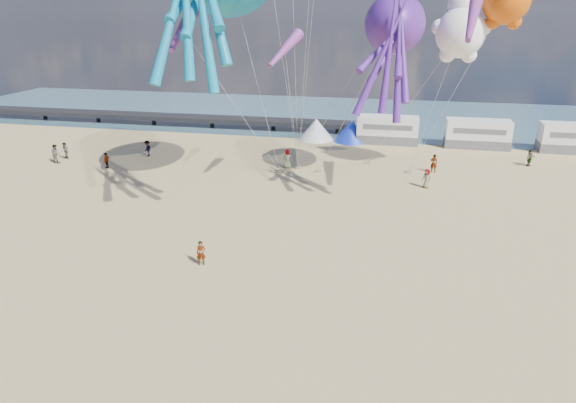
{
  "coord_description": "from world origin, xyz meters",
  "views": [
    {
      "loc": [
        6.86,
        -17.04,
        14.0
      ],
      "look_at": [
        1.96,
        6.0,
        5.16
      ],
      "focal_mm": 32.0,
      "sensor_mm": 36.0,
      "label": 1
    }
  ],
  "objects_px": {
    "motorhome_1": "(477,134)",
    "tent_white": "(316,129)",
    "beachgoer_0": "(427,179)",
    "beachgoer_2": "(148,148)",
    "tent_blue": "(351,131)",
    "sandbag_c": "(408,172)",
    "beachgoer_5": "(434,163)",
    "kite_teddy_orange": "(506,1)",
    "motorhome_0": "(387,130)",
    "kite_panda": "(460,33)",
    "sandbag_d": "(368,163)",
    "beachgoer_1": "(65,151)",
    "beachgoer_6": "(287,159)",
    "windsock_left": "(183,29)",
    "windsock_right": "(285,49)",
    "sandbag_e": "(298,167)",
    "sandbag_b": "(319,171)",
    "standing_person": "(201,253)",
    "beachgoer_4": "(530,158)",
    "windsock_mid": "(473,16)",
    "beachgoer_3": "(107,160)",
    "kite_octopus_purple": "(395,24)",
    "beachgoer_7": "(55,154)",
    "sandbag_a": "(280,172)",
    "motorhome_2": "(574,138)"
  },
  "relations": [
    {
      "from": "sandbag_d",
      "to": "tent_white",
      "type": "bearing_deg",
      "value": 126.12
    },
    {
      "from": "motorhome_1",
      "to": "motorhome_2",
      "type": "relative_size",
      "value": 1.0
    },
    {
      "from": "sandbag_e",
      "to": "kite_octopus_purple",
      "type": "bearing_deg",
      "value": -20.15
    },
    {
      "from": "motorhome_0",
      "to": "kite_panda",
      "type": "xyz_separation_m",
      "value": [
        5.4,
        -11.85,
        10.73
      ]
    },
    {
      "from": "kite_octopus_purple",
      "to": "standing_person",
      "type": "bearing_deg",
      "value": -105.04
    },
    {
      "from": "motorhome_0",
      "to": "beachgoer_4",
      "type": "bearing_deg",
      "value": -24.92
    },
    {
      "from": "beachgoer_1",
      "to": "windsock_right",
      "type": "distance_m",
      "value": 25.98
    },
    {
      "from": "motorhome_0",
      "to": "windsock_right",
      "type": "xyz_separation_m",
      "value": [
        -7.69,
        -17.99,
        9.7
      ]
    },
    {
      "from": "standing_person",
      "to": "tent_blue",
      "type": "bearing_deg",
      "value": 61.09
    },
    {
      "from": "beachgoer_4",
      "to": "kite_teddy_orange",
      "type": "distance_m",
      "value": 15.9
    },
    {
      "from": "beachgoer_4",
      "to": "sandbag_e",
      "type": "distance_m",
      "value": 22.05
    },
    {
      "from": "motorhome_0",
      "to": "kite_panda",
      "type": "bearing_deg",
      "value": -65.49
    },
    {
      "from": "tent_blue",
      "to": "sandbag_c",
      "type": "distance_m",
      "value": 12.73
    },
    {
      "from": "beachgoer_7",
      "to": "windsock_right",
      "type": "bearing_deg",
      "value": -177.43
    },
    {
      "from": "tent_white",
      "to": "beachgoer_7",
      "type": "xyz_separation_m",
      "value": [
        -23.18,
        -14.72,
        -0.28
      ]
    },
    {
      "from": "beachgoer_6",
      "to": "sandbag_d",
      "type": "distance_m",
      "value": 7.89
    },
    {
      "from": "tent_blue",
      "to": "windsock_right",
      "type": "bearing_deg",
      "value": -101.6
    },
    {
      "from": "sandbag_b",
      "to": "sandbag_d",
      "type": "height_order",
      "value": "same"
    },
    {
      "from": "beachgoer_5",
      "to": "windsock_right",
      "type": "relative_size",
      "value": 0.39
    },
    {
      "from": "standing_person",
      "to": "sandbag_c",
      "type": "height_order",
      "value": "standing_person"
    },
    {
      "from": "standing_person",
      "to": "motorhome_2",
      "type": "bearing_deg",
      "value": 29.2
    },
    {
      "from": "beachgoer_7",
      "to": "windsock_right",
      "type": "xyz_separation_m",
      "value": [
        23.49,
        -3.27,
        10.29
      ]
    },
    {
      "from": "windsock_left",
      "to": "beachgoer_2",
      "type": "bearing_deg",
      "value": 124.43
    },
    {
      "from": "beachgoer_6",
      "to": "windsock_mid",
      "type": "xyz_separation_m",
      "value": [
        14.17,
        -7.52,
        12.68
      ]
    },
    {
      "from": "sandbag_a",
      "to": "sandbag_b",
      "type": "bearing_deg",
      "value": 15.44
    },
    {
      "from": "beachgoer_3",
      "to": "windsock_right",
      "type": "distance_m",
      "value": 20.75
    },
    {
      "from": "windsock_left",
      "to": "beachgoer_0",
      "type": "bearing_deg",
      "value": 8.0
    },
    {
      "from": "beachgoer_3",
      "to": "sandbag_d",
      "type": "distance_m",
      "value": 24.75
    },
    {
      "from": "beachgoer_1",
      "to": "beachgoer_6",
      "type": "bearing_deg",
      "value": 30.22
    },
    {
      "from": "beachgoer_5",
      "to": "kite_teddy_orange",
      "type": "bearing_deg",
      "value": 167.13
    },
    {
      "from": "beachgoer_4",
      "to": "sandbag_c",
      "type": "xyz_separation_m",
      "value": [
        -11.24,
        -4.71,
        -0.67
      ]
    },
    {
      "from": "beachgoer_1",
      "to": "kite_teddy_orange",
      "type": "height_order",
      "value": "kite_teddy_orange"
    },
    {
      "from": "motorhome_2",
      "to": "sandbag_b",
      "type": "xyz_separation_m",
      "value": [
        -24.76,
        -12.46,
        -1.39
      ]
    },
    {
      "from": "standing_person",
      "to": "windsock_left",
      "type": "distance_m",
      "value": 17.42
    },
    {
      "from": "motorhome_0",
      "to": "kite_panda",
      "type": "height_order",
      "value": "kite_panda"
    },
    {
      "from": "beachgoer_6",
      "to": "windsock_left",
      "type": "bearing_deg",
      "value": 37.98
    },
    {
      "from": "sandbag_e",
      "to": "beachgoer_1",
      "type": "bearing_deg",
      "value": -175.97
    },
    {
      "from": "beachgoer_0",
      "to": "beachgoer_4",
      "type": "distance_m",
      "value": 13.1
    },
    {
      "from": "tent_white",
      "to": "sandbag_c",
      "type": "bearing_deg",
      "value": -46.88
    },
    {
      "from": "motorhome_1",
      "to": "tent_white",
      "type": "distance_m",
      "value": 17.5
    },
    {
      "from": "standing_person",
      "to": "windsock_mid",
      "type": "distance_m",
      "value": 23.42
    },
    {
      "from": "beachgoer_2",
      "to": "beachgoer_4",
      "type": "bearing_deg",
      "value": 96.75
    },
    {
      "from": "tent_white",
      "to": "kite_octopus_purple",
      "type": "bearing_deg",
      "value": -60.75
    },
    {
      "from": "tent_blue",
      "to": "windsock_mid",
      "type": "relative_size",
      "value": 0.61
    },
    {
      "from": "beachgoer_1",
      "to": "sandbag_c",
      "type": "relative_size",
      "value": 3.35
    },
    {
      "from": "motorhome_0",
      "to": "beachgoer_7",
      "type": "relative_size",
      "value": 3.6
    },
    {
      "from": "standing_person",
      "to": "beachgoer_5",
      "type": "height_order",
      "value": "beachgoer_5"
    },
    {
      "from": "beachgoer_0",
      "to": "beachgoer_2",
      "type": "relative_size",
      "value": 1.0
    },
    {
      "from": "standing_person",
      "to": "beachgoer_3",
      "type": "bearing_deg",
      "value": 114.7
    },
    {
      "from": "beachgoer_6",
      "to": "sandbag_e",
      "type": "distance_m",
      "value": 1.29
    }
  ]
}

